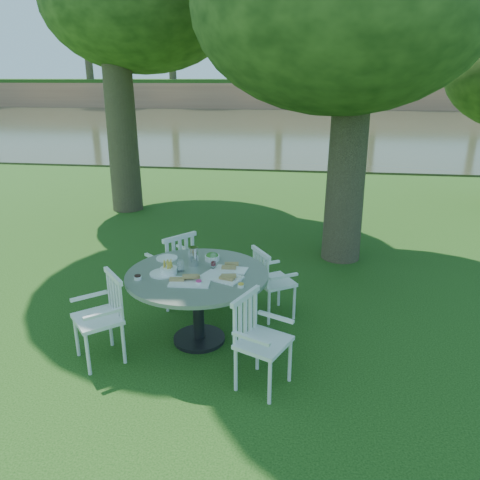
% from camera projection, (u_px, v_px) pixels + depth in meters
% --- Properties ---
extents(ground, '(140.00, 140.00, 0.00)m').
position_uv_depth(ground, '(238.00, 310.00, 5.76)').
color(ground, '#11360B').
rests_on(ground, ground).
extents(table, '(1.48, 1.48, 0.79)m').
position_uv_depth(table, '(198.00, 286.00, 4.90)').
color(table, black).
rests_on(table, ground).
extents(chair_ne, '(0.57, 0.58, 0.85)m').
position_uv_depth(chair_ne, '(268.00, 278.00, 5.46)').
color(chair_ne, white).
rests_on(chair_ne, ground).
extents(chair_nw, '(0.64, 0.65, 0.94)m').
position_uv_depth(chair_nw, '(176.00, 263.00, 5.76)').
color(chair_nw, white).
rests_on(chair_nw, ground).
extents(chair_sw, '(0.61, 0.62, 0.89)m').
position_uv_depth(chair_sw, '(106.00, 311.00, 4.64)').
color(chair_sw, white).
rests_on(chair_sw, ground).
extents(chair_se, '(0.56, 0.58, 0.89)m').
position_uv_depth(chair_se, '(255.00, 334.00, 4.24)').
color(chair_se, white).
rests_on(chair_se, ground).
extents(tableware, '(1.13, 0.85, 0.21)m').
position_uv_depth(tableware, '(194.00, 268.00, 4.90)').
color(tableware, white).
rests_on(tableware, table).
extents(river, '(100.00, 28.00, 0.12)m').
position_uv_depth(river, '(296.00, 126.00, 27.25)').
color(river, '#2F321D').
rests_on(river, ground).
extents(far_bank, '(100.00, 18.00, 15.20)m').
position_uv_depth(far_bank, '(308.00, 23.00, 41.75)').
color(far_bank, '#A66A4D').
rests_on(far_bank, ground).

